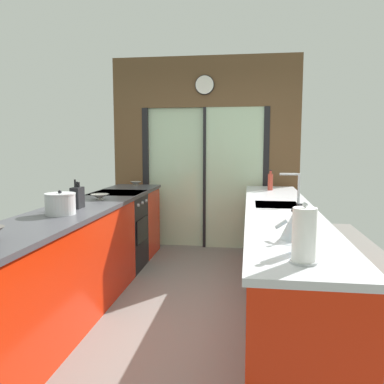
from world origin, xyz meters
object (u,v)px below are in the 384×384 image
object	(u,v)px
oven_range	(119,231)
soap_bottle_far	(270,182)
stock_pot	(60,204)
kettle	(293,226)
soap_bottle_near	(299,232)
mixing_bowl_far	(136,184)
knife_block	(77,197)
mixing_bowl_mid	(100,197)
paper_towel_roll	(304,236)

from	to	relation	value
oven_range	soap_bottle_far	distance (m)	1.95
stock_pot	kettle	xyz separation A→B (m)	(1.78, -0.61, -0.00)
soap_bottle_near	mixing_bowl_far	bearing A→B (deg)	119.91
kettle	knife_block	bearing A→B (deg)	152.23
mixing_bowl_mid	knife_block	xyz separation A→B (m)	(-0.00, -0.54, 0.06)
soap_bottle_far	kettle	bearing A→B (deg)	-89.96
mixing_bowl_mid	soap_bottle_near	bearing A→B (deg)	-44.73
oven_range	knife_block	size ratio (longest dim) A/B	3.58
mixing_bowl_mid	soap_bottle_far	world-z (taller)	soap_bottle_far
mixing_bowl_mid	kettle	world-z (taller)	kettle
paper_towel_roll	oven_range	bearing A→B (deg)	124.84
knife_block	soap_bottle_far	distance (m)	2.43
mixing_bowl_far	soap_bottle_far	size ratio (longest dim) A/B	0.59
knife_block	stock_pot	bearing A→B (deg)	-89.99
mixing_bowl_far	soap_bottle_far	xyz separation A→B (m)	(1.78, -0.22, 0.07)
soap_bottle_near	soap_bottle_far	xyz separation A→B (m)	(0.00, 2.88, -0.00)
kettle	soap_bottle_far	xyz separation A→B (m)	(-0.00, 2.59, 0.02)
kettle	paper_towel_roll	bearing A→B (deg)	-90.24
knife_block	kettle	bearing A→B (deg)	-27.77
mixing_bowl_mid	stock_pot	xyz separation A→B (m)	(-0.00, -0.87, 0.06)
mixing_bowl_far	paper_towel_roll	xyz separation A→B (m)	(1.78, -3.29, 0.10)
kettle	soap_bottle_far	bearing A→B (deg)	90.04
stock_pot	paper_towel_roll	xyz separation A→B (m)	(1.78, -1.09, 0.05)
soap_bottle_near	soap_bottle_far	size ratio (longest dim) A/B	1.03
stock_pot	soap_bottle_near	xyz separation A→B (m)	(1.78, -0.90, 0.02)
kettle	soap_bottle_far	distance (m)	2.59
mixing_bowl_far	soap_bottle_far	bearing A→B (deg)	-7.01
mixing_bowl_mid	soap_bottle_near	distance (m)	2.51
mixing_bowl_far	knife_block	bearing A→B (deg)	-90.00
knife_block	paper_towel_roll	world-z (taller)	paper_towel_roll
mixing_bowl_mid	stock_pot	size ratio (longest dim) A/B	0.76
soap_bottle_far	paper_towel_roll	distance (m)	3.07
oven_range	soap_bottle_far	world-z (taller)	soap_bottle_far
soap_bottle_near	soap_bottle_far	distance (m)	2.88
oven_range	mixing_bowl_far	distance (m)	0.86
stock_pot	oven_range	bearing A→B (deg)	90.71
oven_range	stock_pot	world-z (taller)	stock_pot
mixing_bowl_mid	kettle	distance (m)	2.31
stock_pot	soap_bottle_near	size ratio (longest dim) A/B	0.95
oven_range	mixing_bowl_mid	size ratio (longest dim) A/B	4.89
oven_range	stock_pot	size ratio (longest dim) A/B	3.74
stock_pot	kettle	size ratio (longest dim) A/B	1.04
mixing_bowl_mid	soap_bottle_far	bearing A→B (deg)	32.01
oven_range	kettle	bearing A→B (deg)	-49.45
mixing_bowl_far	paper_towel_roll	size ratio (longest dim) A/B	0.50
knife_block	soap_bottle_far	world-z (taller)	knife_block
mixing_bowl_mid	kettle	bearing A→B (deg)	-39.64
mixing_bowl_far	stock_pot	xyz separation A→B (m)	(-0.00, -2.20, 0.05)
stock_pot	soap_bottle_near	world-z (taller)	soap_bottle_near
soap_bottle_far	paper_towel_roll	size ratio (longest dim) A/B	0.84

